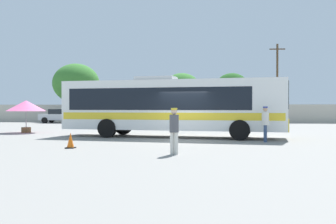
# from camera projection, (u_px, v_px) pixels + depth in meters

# --- Properties ---
(ground_plane) EXTENTS (300.00, 300.00, 0.00)m
(ground_plane) POSITION_uv_depth(u_px,v_px,m) (192.00, 129.00, 29.11)
(ground_plane) COLOR gray
(perimeter_wall) EXTENTS (80.00, 0.30, 2.02)m
(perimeter_wall) POSITION_uv_depth(u_px,v_px,m) (198.00, 114.00, 42.15)
(perimeter_wall) COLOR #B2AD9E
(perimeter_wall) RESTS_ON ground_plane
(coach_bus_white_yellow) EXTENTS (12.58, 4.20, 3.40)m
(coach_bus_white_yellow) POSITION_uv_depth(u_px,v_px,m) (170.00, 105.00, 21.25)
(coach_bus_white_yellow) COLOR white
(coach_bus_white_yellow) RESTS_ON ground_plane
(attendant_by_bus_door) EXTENTS (0.40, 0.40, 1.71)m
(attendant_by_bus_door) POSITION_uv_depth(u_px,v_px,m) (265.00, 122.00, 18.14)
(attendant_by_bus_door) COLOR #33476B
(attendant_by_bus_door) RESTS_ON ground_plane
(passenger_waiting_on_apron) EXTENTS (0.40, 0.40, 1.64)m
(passenger_waiting_on_apron) POSITION_uv_depth(u_px,v_px,m) (174.00, 128.00, 13.33)
(passenger_waiting_on_apron) COLOR silver
(passenger_waiting_on_apron) RESTS_ON ground_plane
(vendor_umbrella_near_gate_pink) EXTENTS (2.56, 2.56, 2.14)m
(vendor_umbrella_near_gate_pink) POSITION_uv_depth(u_px,v_px,m) (26.00, 106.00, 25.10)
(vendor_umbrella_near_gate_pink) COLOR gray
(vendor_umbrella_near_gate_pink) RESTS_ON ground_plane
(parked_car_leftmost_silver) EXTENTS (4.03, 1.99, 1.51)m
(parked_car_leftmost_silver) POSITION_uv_depth(u_px,v_px,m) (60.00, 116.00, 41.20)
(parked_car_leftmost_silver) COLOR #B7BABF
(parked_car_leftmost_silver) RESTS_ON ground_plane
(parked_car_second_black) EXTENTS (4.54, 2.15, 1.48)m
(parked_car_second_black) POSITION_uv_depth(u_px,v_px,m) (111.00, 116.00, 39.88)
(parked_car_second_black) COLOR black
(parked_car_second_black) RESTS_ON ground_plane
(parked_car_third_red) EXTENTS (4.31, 2.04, 1.53)m
(parked_car_third_red) POSITION_uv_depth(u_px,v_px,m) (169.00, 116.00, 39.54)
(parked_car_third_red) COLOR red
(parked_car_third_red) RESTS_ON ground_plane
(parked_car_rightmost_maroon) EXTENTS (4.01, 1.99, 1.50)m
(parked_car_rightmost_maroon) POSITION_uv_depth(u_px,v_px,m) (236.00, 116.00, 38.32)
(parked_car_rightmost_maroon) COLOR maroon
(parked_car_rightmost_maroon) RESTS_ON ground_plane
(utility_pole_near) EXTENTS (1.80, 0.28, 9.08)m
(utility_pole_near) POSITION_uv_depth(u_px,v_px,m) (277.00, 81.00, 44.09)
(utility_pole_near) COLOR #4C3823
(utility_pole_near) RESTS_ON ground_plane
(roadside_tree_left) EXTENTS (5.80, 5.80, 7.19)m
(roadside_tree_left) POSITION_uv_depth(u_px,v_px,m) (76.00, 83.00, 47.58)
(roadside_tree_left) COLOR brown
(roadside_tree_left) RESTS_ON ground_plane
(roadside_tree_midleft) EXTENTS (4.61, 4.61, 5.84)m
(roadside_tree_midleft) POSITION_uv_depth(u_px,v_px,m) (182.00, 89.00, 45.82)
(roadside_tree_midleft) COLOR brown
(roadside_tree_midleft) RESTS_ON ground_plane
(roadside_tree_midright) EXTENTS (4.11, 4.11, 5.91)m
(roadside_tree_midright) POSITION_uv_depth(u_px,v_px,m) (232.00, 87.00, 46.51)
(roadside_tree_midright) COLOR brown
(roadside_tree_midright) RESTS_ON ground_plane
(traffic_cone_on_apron) EXTENTS (0.36, 0.36, 0.64)m
(traffic_cone_on_apron) POSITION_uv_depth(u_px,v_px,m) (71.00, 141.00, 15.43)
(traffic_cone_on_apron) COLOR black
(traffic_cone_on_apron) RESTS_ON ground_plane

